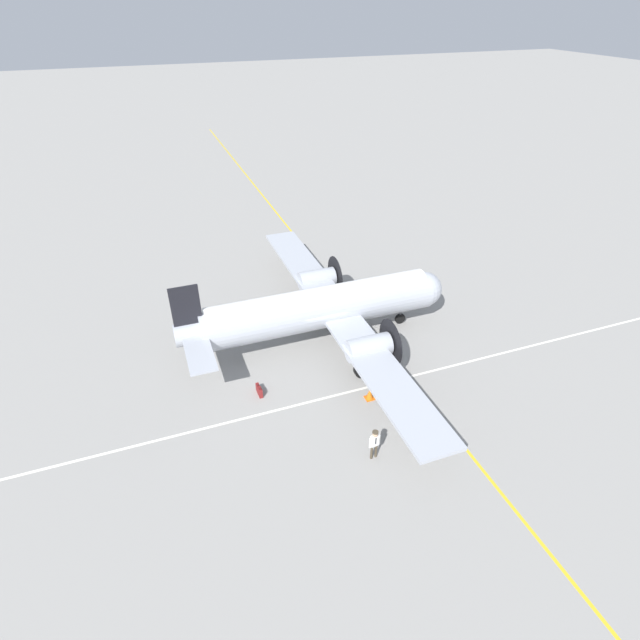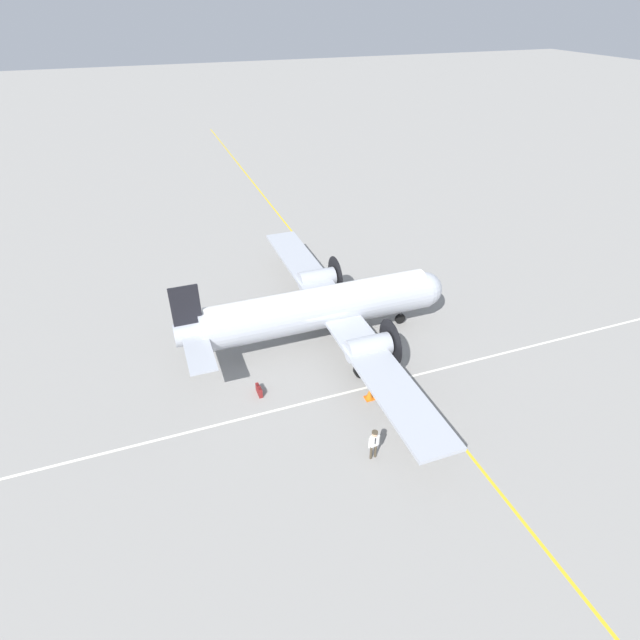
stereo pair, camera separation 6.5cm
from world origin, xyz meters
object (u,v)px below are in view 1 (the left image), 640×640
at_px(suitcase_upright_spare, 260,392).
at_px(crew_foreground, 375,441).
at_px(airliner_main, 326,307).
at_px(suitcase_near_door, 258,389).
at_px(traffic_cone, 370,394).

bearing_deg(suitcase_upright_spare, crew_foreground, -147.02).
height_order(airliner_main, suitcase_near_door, airliner_main).
xyz_separation_m(suitcase_near_door, suitcase_upright_spare, (-0.33, -0.02, 0.01)).
xyz_separation_m(suitcase_near_door, traffic_cone, (-2.56, -5.47, 0.07)).
relative_size(suitcase_near_door, traffic_cone, 0.79).
height_order(crew_foreground, suitcase_upright_spare, crew_foreground).
xyz_separation_m(airliner_main, traffic_cone, (-5.95, -0.26, -2.08)).
bearing_deg(suitcase_near_door, airliner_main, -57.02).
bearing_deg(traffic_cone, airliner_main, 2.48).
bearing_deg(suitcase_upright_spare, airliner_main, -54.40).
height_order(suitcase_near_door, traffic_cone, traffic_cone).
relative_size(suitcase_near_door, suitcase_upright_spare, 0.97).
distance_m(suitcase_near_door, suitcase_upright_spare, 0.33).
bearing_deg(airliner_main, crew_foreground, -97.59).
relative_size(airliner_main, traffic_cone, 37.80).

